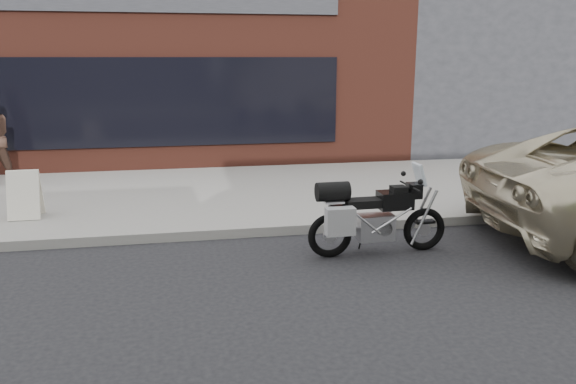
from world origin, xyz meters
The scene contains 5 objects.
near_sidewalk centered at (0.00, 7.00, 0.07)m, with size 44.00×6.00×0.15m, color gray.
storefront centered at (-2.00, 13.98, 2.25)m, with size 14.00×10.07×4.50m.
neighbour_building centered at (10.00, 14.00, 3.00)m, with size 10.00×10.00×6.00m, color #2D2D32.
motorcycle centered at (1.87, 2.95, 0.55)m, with size 2.03×0.69×1.28m.
sandwich_sign centered at (-3.20, 5.28, 0.54)m, with size 0.50×0.46×0.79m.
Camera 1 is at (-0.62, -4.18, 2.71)m, focal length 35.00 mm.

